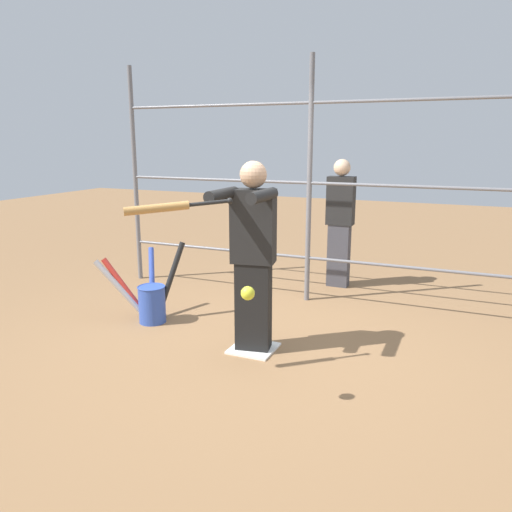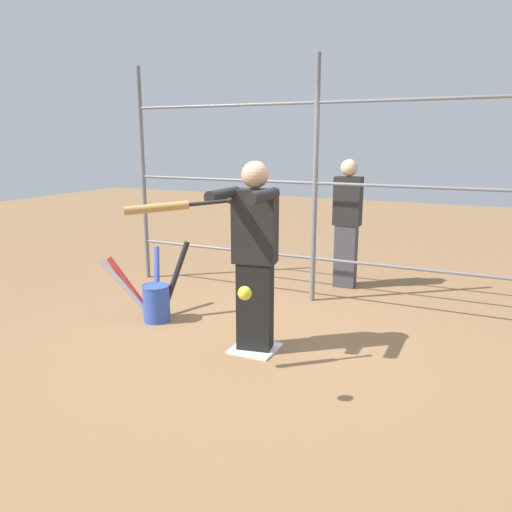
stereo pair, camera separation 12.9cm
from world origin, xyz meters
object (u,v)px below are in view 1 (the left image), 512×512
Objects in this scene: bystander_behind_fence at (340,221)px; baseball_bat_swinging at (166,207)px; batter at (253,252)px; softball_in_flight at (248,293)px; bat_bucket at (150,299)px.

baseball_bat_swinging is at bearing 79.66° from bystander_behind_fence.
softball_in_flight is (-0.39, 0.97, -0.05)m from batter.
bat_bucket is (0.93, -1.02, -1.15)m from baseball_bat_swinging.
batter is at bearing 85.28° from bystander_behind_fence.
baseball_bat_swinging is 0.79× the size of bat_bucket.
bystander_behind_fence reaches higher than baseball_bat_swinging.
baseball_bat_swinging is 0.95m from softball_in_flight.
batter is 2.07× the size of bat_bucket.
batter is 0.97m from baseball_bat_swinging.
bat_bucket is (1.31, -0.26, -0.68)m from batter.
softball_in_flight is at bearing 93.42° from bystander_behind_fence.
bystander_behind_fence is at bearing -86.58° from softball_in_flight.
bystander_behind_fence is (-1.50, -2.10, 0.61)m from bat_bucket.
baseball_bat_swinging is 1.80m from bat_bucket.
baseball_bat_swinging reaches higher than softball_in_flight.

